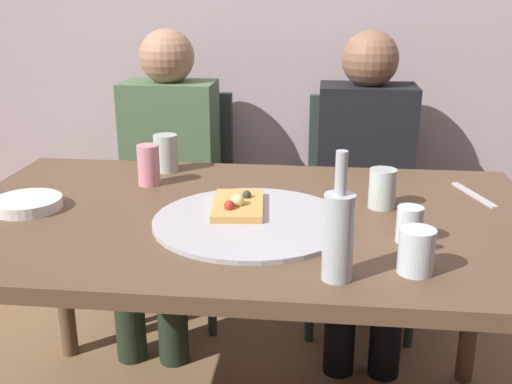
% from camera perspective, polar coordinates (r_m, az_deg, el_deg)
% --- Properties ---
extents(dining_table, '(1.57, 0.93, 0.75)m').
position_cam_1_polar(dining_table, '(1.62, -1.04, -4.49)').
color(dining_table, brown).
rests_on(dining_table, ground_plane).
extents(pizza_tray, '(0.50, 0.50, 0.01)m').
position_cam_1_polar(pizza_tray, '(1.52, -0.41, -2.76)').
color(pizza_tray, '#ADADB2').
rests_on(pizza_tray, dining_table).
extents(pizza_slice_last, '(0.15, 0.23, 0.05)m').
position_cam_1_polar(pizza_slice_last, '(1.58, -1.71, -1.22)').
color(pizza_slice_last, tan).
rests_on(pizza_slice_last, pizza_tray).
extents(wine_bottle, '(0.06, 0.06, 0.27)m').
position_cam_1_polar(wine_bottle, '(1.21, 7.78, -3.89)').
color(wine_bottle, '#B2BCC1').
rests_on(wine_bottle, dining_table).
extents(tumbler_near, '(0.07, 0.07, 0.11)m').
position_cam_1_polar(tumbler_near, '(1.65, 11.84, 0.32)').
color(tumbler_near, '#B7C6BC').
rests_on(tumbler_near, dining_table).
extents(tumbler_far, '(0.06, 0.06, 0.09)m').
position_cam_1_polar(tumbler_far, '(1.45, 14.28, -2.99)').
color(tumbler_far, silver).
rests_on(tumbler_far, dining_table).
extents(wine_glass, '(0.08, 0.08, 0.10)m').
position_cam_1_polar(wine_glass, '(1.29, 14.91, -5.41)').
color(wine_glass, silver).
rests_on(wine_glass, dining_table).
extents(short_glass, '(0.08, 0.08, 0.12)m').
position_cam_1_polar(short_glass, '(1.97, -8.51, 3.66)').
color(short_glass, '#B7C6BC').
rests_on(short_glass, dining_table).
extents(soda_can, '(0.07, 0.07, 0.12)m').
position_cam_1_polar(soda_can, '(1.84, -10.11, 2.53)').
color(soda_can, pink).
rests_on(soda_can, dining_table).
extents(plate_stack, '(0.18, 0.18, 0.03)m').
position_cam_1_polar(plate_stack, '(1.73, -20.78, -1.04)').
color(plate_stack, white).
rests_on(plate_stack, dining_table).
extents(table_knife, '(0.09, 0.22, 0.01)m').
position_cam_1_polar(table_knife, '(1.83, 19.87, -0.25)').
color(table_knife, '#B7B7BC').
rests_on(table_knife, dining_table).
extents(chair_left, '(0.44, 0.44, 0.90)m').
position_cam_1_polar(chair_left, '(2.55, -7.50, 0.26)').
color(chair_left, '#2D3833').
rests_on(chair_left, ground_plane).
extents(chair_right, '(0.44, 0.44, 0.90)m').
position_cam_1_polar(chair_right, '(2.48, 9.89, -0.35)').
color(chair_right, '#2D3833').
rests_on(chair_right, ground_plane).
extents(guest_in_sweater, '(0.36, 0.56, 1.17)m').
position_cam_1_polar(guest_in_sweater, '(2.37, -8.48, 2.05)').
color(guest_in_sweater, '#4C6B47').
rests_on(guest_in_sweater, ground_plane).
extents(guest_in_beanie, '(0.36, 0.56, 1.17)m').
position_cam_1_polar(guest_in_beanie, '(2.30, 10.27, 1.45)').
color(guest_in_beanie, black).
rests_on(guest_in_beanie, ground_plane).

